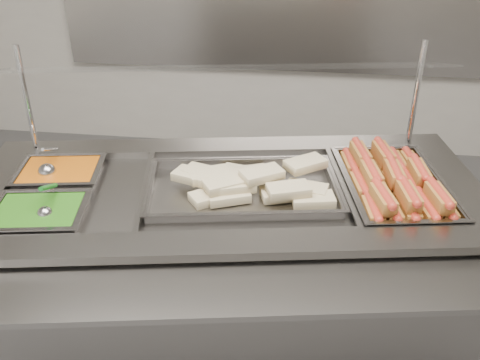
# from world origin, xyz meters

# --- Properties ---
(steam_counter) EXTENTS (1.85, 1.06, 0.84)m
(steam_counter) POSITION_xyz_m (-0.08, 0.42, 0.42)
(steam_counter) COLOR slate
(steam_counter) RESTS_ON ground
(tray_rail) EXTENTS (1.69, 0.62, 0.05)m
(tray_rail) POSITION_xyz_m (0.00, -0.05, 0.79)
(tray_rail) COLOR gray
(tray_rail) RESTS_ON steam_counter
(sneeze_guard) EXTENTS (1.56, 0.53, 0.41)m
(sneeze_guard) POSITION_xyz_m (-0.11, 0.62, 1.17)
(sneeze_guard) COLOR silver
(sneeze_guard) RESTS_ON steam_counter
(pan_hotdogs) EXTENTS (0.40, 0.56, 0.09)m
(pan_hotdogs) POSITION_xyz_m (0.49, 0.52, 0.80)
(pan_hotdogs) COLOR gray
(pan_hotdogs) RESTS_ON steam_counter
(pan_wraps) EXTENTS (0.69, 0.47, 0.07)m
(pan_wraps) POSITION_xyz_m (-0.02, 0.43, 0.81)
(pan_wraps) COLOR gray
(pan_wraps) RESTS_ON steam_counter
(pan_beans) EXTENTS (0.31, 0.27, 0.09)m
(pan_beans) POSITION_xyz_m (-0.69, 0.45, 0.80)
(pan_beans) COLOR gray
(pan_beans) RESTS_ON steam_counter
(pan_peas) EXTENTS (0.31, 0.27, 0.09)m
(pan_peas) POSITION_xyz_m (-0.65, 0.18, 0.80)
(pan_peas) COLOR gray
(pan_peas) RESTS_ON steam_counter
(hotdogs_in_buns) EXTENTS (0.35, 0.52, 0.11)m
(hotdogs_in_buns) POSITION_xyz_m (0.49, 0.51, 0.84)
(hotdogs_in_buns) COLOR #91601E
(hotdogs_in_buns) RESTS_ON pan_hotdogs
(tortilla_wraps) EXTENTS (0.57, 0.31, 0.09)m
(tortilla_wraps) POSITION_xyz_m (-0.00, 0.43, 0.85)
(tortilla_wraps) COLOR tan
(tortilla_wraps) RESTS_ON pan_wraps
(ladle) EXTENTS (0.07, 0.18, 0.13)m
(ladle) POSITION_xyz_m (-0.73, 0.43, 0.84)
(ladle) COLOR #B1B1B6
(ladle) RESTS_ON pan_beans
(serving_spoon) EXTENTS (0.06, 0.17, 0.12)m
(serving_spoon) POSITION_xyz_m (-0.62, 0.18, 0.84)
(serving_spoon) COLOR #B1B1B6
(serving_spoon) RESTS_ON pan_peas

